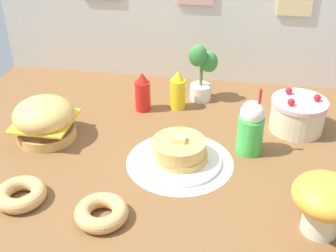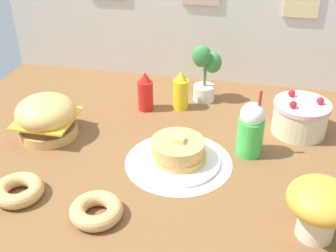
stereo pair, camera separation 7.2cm
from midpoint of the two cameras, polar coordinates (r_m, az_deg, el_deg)
name	(u,v)px [view 2 (the right image)]	position (r m, az deg, el deg)	size (l,w,h in m)	color
ground_plane	(166,161)	(1.97, 0.72, -4.69)	(2.36, 1.80, 0.02)	brown
back_wall	(198,8)	(2.57, 4.78, 15.43)	(2.36, 0.04, 0.88)	beige
doily_mat	(179,162)	(1.94, 2.48, -4.83)	(0.48, 0.48, 0.00)	white
burger	(46,117)	(2.16, -14.97, 1.14)	(0.29, 0.29, 0.21)	#DBA859
pancake_stack	(179,153)	(1.91, 2.49, -3.64)	(0.37, 0.37, 0.13)	white
layer_cake	(300,117)	(2.22, 18.07, 1.11)	(0.27, 0.27, 0.20)	beige
ketchup_bottle	(145,92)	(2.31, -2.14, 4.50)	(0.08, 0.08, 0.22)	red
mustard_bottle	(181,91)	(2.33, 2.59, 4.66)	(0.08, 0.08, 0.22)	yellow
cream_soda_cup	(251,129)	(1.97, 12.00, -0.44)	(0.12, 0.12, 0.33)	green
donut_pink_glaze	(18,190)	(1.83, -18.25, -8.08)	(0.20, 0.20, 0.06)	tan
donut_chocolate	(96,210)	(1.67, -8.30, -11.05)	(0.20, 0.20, 0.06)	tan
potted_plant	(205,71)	(2.39, 5.80, 7.33)	(0.16, 0.13, 0.34)	white
mushroom_stool	(321,205)	(1.61, 20.88, -9.79)	(0.24, 0.24, 0.23)	beige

